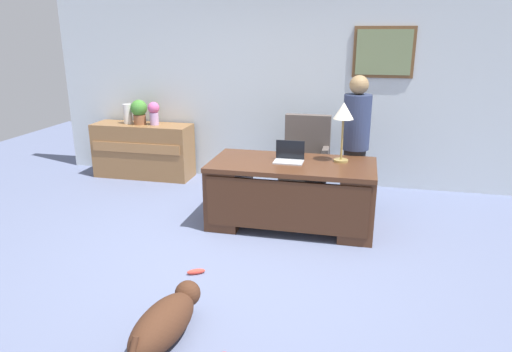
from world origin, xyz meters
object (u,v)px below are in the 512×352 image
object	(u,v)px
armchair	(305,161)
laptop	(289,157)
potted_plant	(139,111)
desk	(291,192)
vase_with_flowers	(154,112)
vase_empty	(128,114)
person_standing	(355,144)
dog_toy_bone	(196,272)
credenza	(143,150)
dog_lying	(165,321)
desk_lamp	(343,115)

from	to	relation	value
armchair	laptop	xyz separation A→B (m)	(-0.07, -0.96, 0.31)
laptop	potted_plant	size ratio (longest dim) A/B	0.89
desk	potted_plant	world-z (taller)	potted_plant
armchair	vase_with_flowers	size ratio (longest dim) A/B	3.19
vase_empty	person_standing	bearing A→B (deg)	-12.76
laptop	dog_toy_bone	world-z (taller)	laptop
vase_empty	armchair	bearing A→B (deg)	-7.22
desk	vase_with_flowers	bearing A→B (deg)	148.81
desk	person_standing	xyz separation A→B (m)	(0.66, 0.61, 0.45)
person_standing	laptop	bearing A→B (deg)	-141.98
credenza	person_standing	world-z (taller)	person_standing
dog_lying	vase_empty	size ratio (longest dim) A/B	3.08
vase_empty	potted_plant	xyz separation A→B (m)	(0.19, 0.00, 0.05)
desk_lamp	vase_with_flowers	distance (m)	3.03
vase_empty	desk_lamp	bearing A→B (deg)	-20.14
dog_lying	vase_with_flowers	world-z (taller)	vase_with_flowers
armchair	vase_with_flowers	world-z (taller)	vase_with_flowers
person_standing	potted_plant	world-z (taller)	person_standing
desk_lamp	potted_plant	world-z (taller)	desk_lamp
potted_plant	vase_with_flowers	bearing A→B (deg)	0.00
dog_toy_bone	vase_empty	bearing A→B (deg)	127.08
armchair	vase_with_flowers	distance (m)	2.37
vase_with_flowers	person_standing	bearing A→B (deg)	-14.54
dog_lying	dog_toy_bone	xyz separation A→B (m)	(-0.12, 0.94, -0.13)
credenza	laptop	distance (m)	2.78
dog_lying	vase_empty	bearing A→B (deg)	120.64
desk	vase_empty	bearing A→B (deg)	152.98
person_standing	laptop	world-z (taller)	person_standing
credenza	armchair	bearing A→B (deg)	-7.80
desk_lamp	credenza	bearing A→B (deg)	158.57
desk_lamp	vase_empty	world-z (taller)	desk_lamp
desk	vase_with_flowers	size ratio (longest dim) A/B	5.39
person_standing	dog_lying	bearing A→B (deg)	-112.95
dog_toy_bone	laptop	bearing A→B (deg)	65.39
vase_with_flowers	dog_toy_bone	world-z (taller)	vase_with_flowers
laptop	vase_empty	size ratio (longest dim) A/B	1.10
desk	credenza	world-z (taller)	credenza
credenza	vase_empty	world-z (taller)	vase_empty
dog_lying	vase_empty	distance (m)	4.26
desk	desk_lamp	distance (m)	1.02
armchair	desk_lamp	xyz separation A→B (m)	(0.49, -0.83, 0.78)
vase_with_flowers	dog_toy_bone	xyz separation A→B (m)	(1.59, -2.66, -0.97)
desk_lamp	vase_with_flowers	xyz separation A→B (m)	(-2.78, 1.17, -0.26)
desk_lamp	armchair	bearing A→B (deg)	120.69
person_standing	desk	bearing A→B (deg)	-137.15
vase_with_flowers	potted_plant	distance (m)	0.23
laptop	potted_plant	bearing A→B (deg)	151.98
credenza	vase_with_flowers	size ratio (longest dim) A/B	4.38
dog_toy_bone	armchair	bearing A→B (deg)	73.42
laptop	vase_empty	bearing A→B (deg)	153.71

